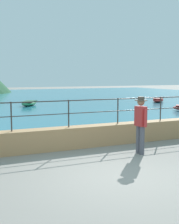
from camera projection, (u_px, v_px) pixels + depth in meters
ground_plane at (117, 177)px, 7.19m from camera, size 120.00×120.00×0.00m
promenade_wall at (69, 138)px, 10.04m from camera, size 20.00×0.56×0.70m
railing at (69, 108)px, 9.92m from camera, size 18.44×0.04×0.90m
person_walking at (141, 122)px, 9.24m from camera, size 0.38×0.57×1.75m
boat_0 at (158, 100)px, 27.49m from camera, size 2.23×2.30×0.36m
boat_1 at (29, 103)px, 24.08m from camera, size 2.00×2.42×0.36m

